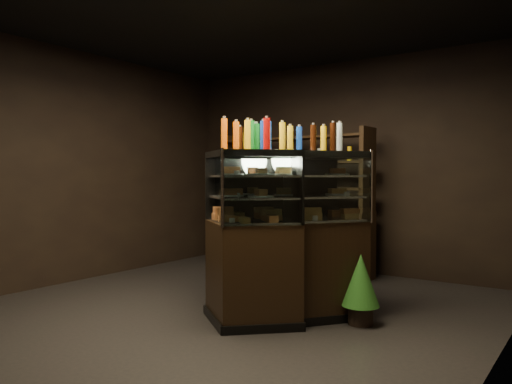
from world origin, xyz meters
TOP-DOWN VIEW (x-y plane):
  - ground at (0.00, 0.00)m, footprint 5.00×5.00m
  - room_shell at (0.00, 0.00)m, footprint 5.02×5.02m
  - display_case at (0.42, -0.01)m, footprint 1.91×1.63m
  - food_display at (0.42, -0.02)m, footprint 1.41×1.16m
  - bottles_top at (0.42, -0.01)m, footprint 1.23×1.02m
  - potted_conifer at (1.31, 0.19)m, footprint 0.35×0.35m
  - back_shelving at (-0.55, 2.05)m, footprint 2.44×0.56m

SIDE VIEW (x-z plane):
  - ground at x=0.00m, z-range 0.00..0.00m
  - potted_conifer at x=1.31m, z-range 0.05..0.80m
  - display_case at x=0.42m, z-range -0.27..1.34m
  - back_shelving at x=-0.55m, z-range -0.39..1.61m
  - food_display at x=0.42m, z-range 0.98..1.47m
  - bottles_top at x=0.42m, z-range 1.60..1.90m
  - room_shell at x=0.00m, z-range 0.44..3.45m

